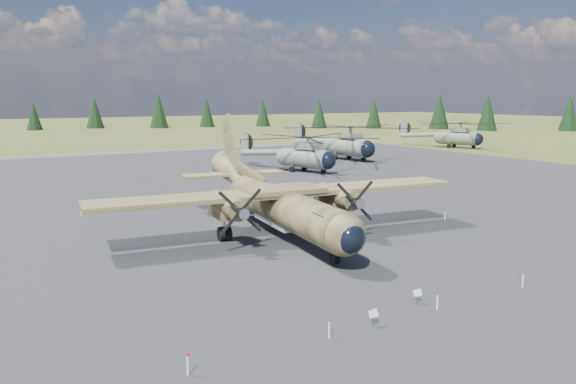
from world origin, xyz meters
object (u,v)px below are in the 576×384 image
helicopter_near (305,147)px  helicopter_mid (348,136)px  transport_plane (277,199)px  helicopter_far (458,130)px

helicopter_near → helicopter_mid: 15.68m
helicopter_near → helicopter_mid: (13.21, 8.43, 0.43)m
transport_plane → helicopter_mid: 48.38m
transport_plane → helicopter_far: size_ratio=1.06×
transport_plane → helicopter_near: size_ratio=1.13×
transport_plane → helicopter_far: (63.55, 41.99, 0.92)m
helicopter_mid → helicopter_far: helicopter_mid is taller
transport_plane → helicopter_mid: bearing=54.1°
helicopter_far → helicopter_near: bearing=175.2°
transport_plane → helicopter_near: bearing=61.0°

